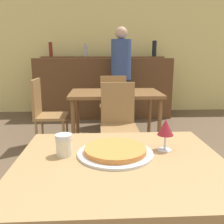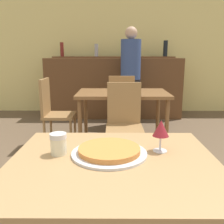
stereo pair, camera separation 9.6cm
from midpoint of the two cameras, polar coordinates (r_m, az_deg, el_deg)
wall_back at (r=5.41m, az=0.90°, el=14.97°), size 8.00×0.05×2.80m
dining_table_near at (r=1.19m, az=2.73°, el=-14.84°), size 0.95×0.83×0.73m
dining_table_far at (r=3.27m, az=3.29°, el=3.19°), size 1.17×0.74×0.73m
bar_counter at (r=4.94m, az=0.92°, el=5.57°), size 2.60×0.56×1.15m
bar_back_shelf at (r=5.04m, az=1.43°, el=12.86°), size 2.39×0.24×0.33m
chair_far_side_front at (r=2.78m, az=3.80°, el=-1.60°), size 0.40×0.40×0.90m
chair_far_side_back at (r=3.83m, az=2.86°, el=2.42°), size 0.40×0.40×0.90m
chair_far_side_left at (r=3.38m, az=-12.53°, el=0.73°), size 0.40×0.40×0.90m
pizza_tray at (r=1.21m, az=1.69°, el=-8.99°), size 0.36×0.36×0.04m
cheese_shaker at (r=1.22m, az=-9.91°, el=-7.18°), size 0.08×0.08×0.10m
person_standing at (r=4.35m, az=4.91°, el=8.87°), size 0.34×0.34×1.66m
wine_glass at (r=1.25m, az=13.30°, el=-3.87°), size 0.08×0.08×0.16m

